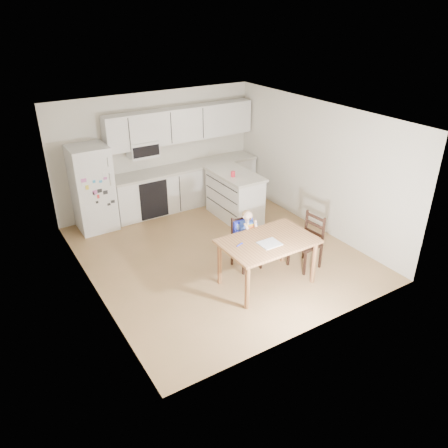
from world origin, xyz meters
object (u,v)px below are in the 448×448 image
(refrigerator, at_px, (92,189))
(red_cup, at_px, (233,174))
(dining_table, at_px, (268,246))
(chair_side, at_px, (310,237))
(chair_booster, at_px, (246,233))
(kitchen_island, at_px, (235,195))

(refrigerator, relative_size, red_cup, 15.46)
(dining_table, height_order, chair_side, chair_side)
(refrigerator, distance_m, dining_table, 3.81)
(refrigerator, relative_size, dining_table, 1.16)
(red_cup, height_order, chair_side, red_cup)
(refrigerator, xyz_separation_m, dining_table, (1.73, -3.39, -0.17))
(chair_booster, relative_size, chair_side, 1.12)
(dining_table, xyz_separation_m, chair_side, (0.94, 0.06, -0.15))
(dining_table, bearing_deg, red_cup, 71.06)
(dining_table, bearing_deg, chair_side, 3.55)
(chair_side, bearing_deg, chair_booster, -125.66)
(dining_table, bearing_deg, refrigerator, 117.04)
(kitchen_island, bearing_deg, chair_side, -88.69)
(refrigerator, distance_m, chair_side, 4.29)
(refrigerator, relative_size, kitchen_island, 1.25)
(red_cup, xyz_separation_m, chair_booster, (-0.74, -1.54, -0.42))
(refrigerator, height_order, chair_side, refrigerator)
(refrigerator, bearing_deg, dining_table, -62.96)
(refrigerator, relative_size, chair_side, 1.79)
(red_cup, bearing_deg, chair_side, -84.36)
(dining_table, distance_m, chair_side, 0.96)
(kitchen_island, height_order, chair_side, kitchen_island)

